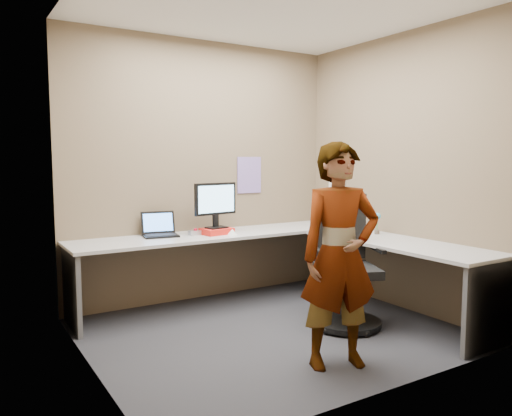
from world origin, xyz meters
TOP-DOWN VIEW (x-y plane):
  - ground at (0.00, 0.00)m, footprint 3.00×3.00m
  - wall_back at (0.00, 1.30)m, footprint 3.00×0.00m
  - wall_right at (1.50, 0.00)m, footprint 0.00×2.70m
  - wall_left at (-1.50, 0.00)m, footprint 0.00×2.70m
  - ceiling at (0.00, 0.00)m, footprint 3.00×3.00m
  - desk at (0.44, 0.39)m, footprint 2.98×2.58m
  - paper_ream at (-0.04, 0.94)m, footprint 0.33×0.26m
  - monitor at (-0.04, 0.96)m, footprint 0.48×0.17m
  - laptop at (-0.57, 1.13)m, footprint 0.37×0.32m
  - trackball_mouse at (-0.25, 1.00)m, footprint 0.12×0.08m
  - origami at (0.07, 0.81)m, footprint 0.10×0.10m
  - stapler at (1.34, 0.55)m, footprint 0.15×0.06m
  - flower at (1.33, 0.10)m, footprint 0.07×0.07m
  - calendar_purple at (0.55, 1.29)m, footprint 0.30×0.01m
  - calendar_white at (1.49, 0.90)m, footprint 0.01×0.28m
  - sticky_note_a at (1.49, 0.55)m, footprint 0.01×0.07m
  - sticky_note_b at (1.49, 0.60)m, footprint 0.01×0.07m
  - sticky_note_c at (1.49, 0.48)m, footprint 0.01×0.07m
  - sticky_note_d at (1.49, 0.70)m, footprint 0.01×0.07m
  - office_chair at (0.66, -0.18)m, footprint 0.67×0.67m
  - person at (0.03, -0.83)m, footprint 0.67×0.54m

SIDE VIEW (x-z plane):
  - ground at x=0.00m, z-range 0.00..0.00m
  - office_chair at x=0.66m, z-range -0.10..1.04m
  - desk at x=0.44m, z-range 0.22..0.95m
  - trackball_mouse at x=-0.25m, z-range 0.72..0.79m
  - stapler at x=1.34m, z-range 0.73..0.78m
  - paper_ream at x=-0.04m, z-range 0.73..0.79m
  - origami at x=0.07m, z-range 0.73..0.79m
  - laptop at x=-0.57m, z-range 0.67..0.91m
  - sticky_note_c at x=1.49m, z-range 0.76..0.84m
  - person at x=0.03m, z-range 0.00..1.60m
  - sticky_note_b at x=1.49m, z-range 0.78..0.86m
  - flower at x=1.33m, z-range 0.77..0.98m
  - sticky_note_d at x=1.49m, z-range 0.88..0.96m
  - sticky_note_a at x=1.49m, z-range 0.91..0.99m
  - monitor at x=-0.04m, z-range 0.83..1.28m
  - calendar_white at x=1.49m, z-range 1.06..1.44m
  - calendar_purple at x=0.55m, z-range 1.10..1.50m
  - wall_back at x=0.00m, z-range -0.15..2.85m
  - wall_right at x=1.50m, z-range 0.00..2.70m
  - wall_left at x=-1.50m, z-range 0.00..2.70m
  - ceiling at x=0.00m, z-range 2.70..2.70m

